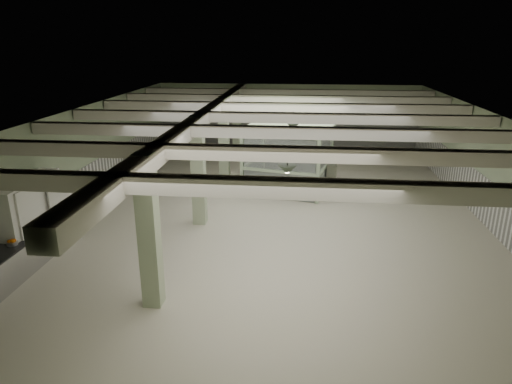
# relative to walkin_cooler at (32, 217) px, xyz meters

# --- Properties ---
(floor) EXTENTS (20.00, 20.00, 0.00)m
(floor) POSITION_rel_walkin_cooler_xyz_m (6.62, 3.84, -1.14)
(floor) COLOR beige
(floor) RESTS_ON ground
(ceiling) EXTENTS (14.00, 20.00, 0.02)m
(ceiling) POSITION_rel_walkin_cooler_xyz_m (6.62, 3.84, 2.46)
(ceiling) COLOR white
(ceiling) RESTS_ON wall_back
(wall_back) EXTENTS (14.00, 0.02, 3.60)m
(wall_back) POSITION_rel_walkin_cooler_xyz_m (6.62, 13.84, 0.66)
(wall_back) COLOR #92A483
(wall_back) RESTS_ON floor
(wall_front) EXTENTS (14.00, 0.02, 3.60)m
(wall_front) POSITION_rel_walkin_cooler_xyz_m (6.62, -6.16, 0.66)
(wall_front) COLOR #92A483
(wall_front) RESTS_ON floor
(wall_left) EXTENTS (0.02, 20.00, 3.60)m
(wall_left) POSITION_rel_walkin_cooler_xyz_m (-0.38, 3.84, 0.66)
(wall_left) COLOR #92A483
(wall_left) RESTS_ON floor
(wall_right) EXTENTS (0.02, 20.00, 3.60)m
(wall_right) POSITION_rel_walkin_cooler_xyz_m (13.62, 3.84, 0.66)
(wall_right) COLOR #92A483
(wall_right) RESTS_ON floor
(wainscot_left) EXTENTS (0.05, 19.90, 1.50)m
(wainscot_left) POSITION_rel_walkin_cooler_xyz_m (-0.35, 3.84, -0.39)
(wainscot_left) COLOR white
(wainscot_left) RESTS_ON floor
(wainscot_right) EXTENTS (0.05, 19.90, 1.50)m
(wainscot_right) POSITION_rel_walkin_cooler_xyz_m (13.60, 3.84, -0.39)
(wainscot_right) COLOR white
(wainscot_right) RESTS_ON floor
(wainscot_back) EXTENTS (13.90, 0.05, 1.50)m
(wainscot_back) POSITION_rel_walkin_cooler_xyz_m (6.62, 13.82, -0.39)
(wainscot_back) COLOR white
(wainscot_back) RESTS_ON floor
(girder) EXTENTS (0.45, 19.90, 0.40)m
(girder) POSITION_rel_walkin_cooler_xyz_m (4.12, 3.84, 2.24)
(girder) COLOR beige
(girder) RESTS_ON ceiling
(beam_a) EXTENTS (13.90, 0.35, 0.32)m
(beam_a) POSITION_rel_walkin_cooler_xyz_m (6.62, -3.66, 2.28)
(beam_a) COLOR beige
(beam_a) RESTS_ON ceiling
(beam_b) EXTENTS (13.90, 0.35, 0.32)m
(beam_b) POSITION_rel_walkin_cooler_xyz_m (6.62, -1.16, 2.28)
(beam_b) COLOR beige
(beam_b) RESTS_ON ceiling
(beam_c) EXTENTS (13.90, 0.35, 0.32)m
(beam_c) POSITION_rel_walkin_cooler_xyz_m (6.62, 1.34, 2.28)
(beam_c) COLOR beige
(beam_c) RESTS_ON ceiling
(beam_d) EXTENTS (13.90, 0.35, 0.32)m
(beam_d) POSITION_rel_walkin_cooler_xyz_m (6.62, 3.84, 2.28)
(beam_d) COLOR beige
(beam_d) RESTS_ON ceiling
(beam_e) EXTENTS (13.90, 0.35, 0.32)m
(beam_e) POSITION_rel_walkin_cooler_xyz_m (6.62, 6.34, 2.28)
(beam_e) COLOR beige
(beam_e) RESTS_ON ceiling
(beam_f) EXTENTS (13.90, 0.35, 0.32)m
(beam_f) POSITION_rel_walkin_cooler_xyz_m (6.62, 8.84, 2.28)
(beam_f) COLOR beige
(beam_f) RESTS_ON ceiling
(beam_g) EXTENTS (13.90, 0.35, 0.32)m
(beam_g) POSITION_rel_walkin_cooler_xyz_m (6.62, 11.34, 2.28)
(beam_g) COLOR beige
(beam_g) RESTS_ON ceiling
(column_a) EXTENTS (0.42, 0.42, 3.60)m
(column_a) POSITION_rel_walkin_cooler_xyz_m (4.12, -2.16, 0.66)
(column_a) COLOR #ABBB96
(column_a) RESTS_ON floor
(column_b) EXTENTS (0.42, 0.42, 3.60)m
(column_b) POSITION_rel_walkin_cooler_xyz_m (4.12, 2.84, 0.66)
(column_b) COLOR #ABBB96
(column_b) RESTS_ON floor
(column_c) EXTENTS (0.42, 0.42, 3.60)m
(column_c) POSITION_rel_walkin_cooler_xyz_m (4.12, 7.84, 0.66)
(column_c) COLOR #ABBB96
(column_c) RESTS_ON floor
(column_d) EXTENTS (0.42, 0.42, 3.60)m
(column_d) POSITION_rel_walkin_cooler_xyz_m (4.12, 11.84, 0.66)
(column_d) COLOR #ABBB96
(column_d) RESTS_ON floor
(pendant_front) EXTENTS (0.44, 0.44, 0.22)m
(pendant_front) POSITION_rel_walkin_cooler_xyz_m (7.12, -1.16, 1.91)
(pendant_front) COLOR #2D392B
(pendant_front) RESTS_ON ceiling
(pendant_mid) EXTENTS (0.44, 0.44, 0.22)m
(pendant_mid) POSITION_rel_walkin_cooler_xyz_m (7.12, 4.34, 1.91)
(pendant_mid) COLOR #2D392B
(pendant_mid) RESTS_ON ceiling
(pendant_back) EXTENTS (0.44, 0.44, 0.22)m
(pendant_back) POSITION_rel_walkin_cooler_xyz_m (7.12, 9.34, 1.91)
(pendant_back) COLOR #2D392B
(pendant_back) RESTS_ON ceiling
(pitcher_near) EXTENTS (0.30, 0.32, 0.32)m
(pitcher_near) POSITION_rel_walkin_cooler_xyz_m (0.20, -0.64, -0.08)
(pitcher_near) COLOR #ABAAAF
(pitcher_near) RESTS_ON prep_counter
(orange_bowl) EXTENTS (0.26, 0.26, 0.09)m
(orange_bowl) POSITION_rel_walkin_cooler_xyz_m (0.21, -1.29, -0.20)
(orange_bowl) COLOR #B2B2B7
(orange_bowl) RESTS_ON prep_counter
(walkin_cooler) EXTENTS (0.98, 2.49, 2.28)m
(walkin_cooler) POSITION_rel_walkin_cooler_xyz_m (0.00, 0.00, 0.00)
(walkin_cooler) COLOR white
(walkin_cooler) RESTS_ON floor
(guard_booth) EXTENTS (3.85, 3.48, 2.64)m
(guard_booth) POSITION_rel_walkin_cooler_xyz_m (6.92, 6.71, 0.64)
(guard_booth) COLOR #A6BE98
(guard_booth) RESTS_ON floor
(filing_cabinet) EXTENTS (0.42, 0.57, 1.19)m
(filing_cabinet) POSITION_rel_walkin_cooler_xyz_m (8.66, 6.53, -0.55)
(filing_cabinet) COLOR #5B5E4E
(filing_cabinet) RESTS_ON floor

